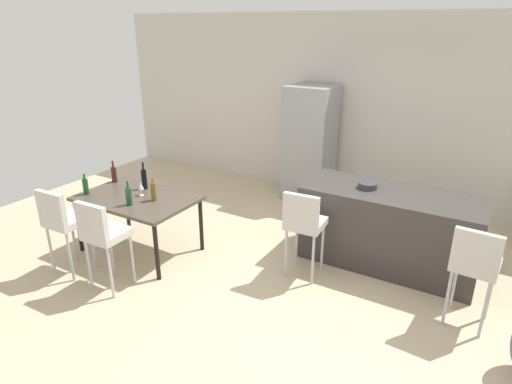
% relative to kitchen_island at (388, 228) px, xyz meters
% --- Properties ---
extents(ground_plane, '(10.00, 10.00, 0.00)m').
position_rel_kitchen_island_xyz_m(ground_plane, '(-0.71, -0.80, -0.46)').
color(ground_plane, '#C6B28E').
extents(back_wall, '(10.00, 0.12, 2.90)m').
position_rel_kitchen_island_xyz_m(back_wall, '(-0.71, 1.91, 0.99)').
color(back_wall, beige).
rests_on(back_wall, ground_plane).
extents(kitchen_island, '(2.02, 0.84, 0.92)m').
position_rel_kitchen_island_xyz_m(kitchen_island, '(0.00, 0.00, 0.00)').
color(kitchen_island, '#383330').
rests_on(kitchen_island, ground_plane).
extents(bar_chair_left, '(0.42, 0.42, 1.05)m').
position_rel_kitchen_island_xyz_m(bar_chair_left, '(-0.74, -0.80, 0.24)').
color(bar_chair_left, beige).
rests_on(bar_chair_left, ground_plane).
extents(bar_chair_middle, '(0.43, 0.43, 1.05)m').
position_rel_kitchen_island_xyz_m(bar_chair_middle, '(0.97, -0.80, 0.24)').
color(bar_chair_middle, beige).
rests_on(bar_chair_middle, ground_plane).
extents(dining_table, '(1.43, 0.93, 0.74)m').
position_rel_kitchen_island_xyz_m(dining_table, '(-2.77, -1.28, 0.22)').
color(dining_table, '#4C4238').
rests_on(dining_table, ground_plane).
extents(dining_chair_near, '(0.42, 0.42, 1.05)m').
position_rel_kitchen_island_xyz_m(dining_chair_near, '(-3.09, -2.11, 0.24)').
color(dining_chair_near, beige).
rests_on(dining_chair_near, ground_plane).
extents(dining_chair_far, '(0.41, 0.41, 1.05)m').
position_rel_kitchen_island_xyz_m(dining_chair_far, '(-2.45, -2.11, 0.24)').
color(dining_chair_far, beige).
rests_on(dining_chair_far, ground_plane).
extents(wine_bottle_corner, '(0.06, 0.06, 0.29)m').
position_rel_kitchen_island_xyz_m(wine_bottle_corner, '(-2.50, -1.26, 0.40)').
color(wine_bottle_corner, brown).
rests_on(wine_bottle_corner, dining_table).
extents(wine_bottle_far, '(0.07, 0.07, 0.36)m').
position_rel_kitchen_island_xyz_m(wine_bottle_far, '(-2.88, -1.03, 0.42)').
color(wine_bottle_far, black).
rests_on(wine_bottle_far, dining_table).
extents(wine_bottle_left, '(0.07, 0.07, 0.30)m').
position_rel_kitchen_island_xyz_m(wine_bottle_left, '(-2.66, -1.51, 0.39)').
color(wine_bottle_left, '#194723').
rests_on(wine_bottle_left, dining_table).
extents(wine_bottle_end, '(0.07, 0.07, 0.30)m').
position_rel_kitchen_island_xyz_m(wine_bottle_end, '(-3.41, -1.05, 0.39)').
color(wine_bottle_end, '#471E19').
rests_on(wine_bottle_end, dining_table).
extents(wine_bottle_right, '(0.07, 0.07, 0.27)m').
position_rel_kitchen_island_xyz_m(wine_bottle_right, '(-3.37, -1.54, 0.39)').
color(wine_bottle_right, '#194723').
rests_on(wine_bottle_right, dining_table).
extents(wine_glass_middle, '(0.07, 0.07, 0.17)m').
position_rel_kitchen_island_xyz_m(wine_glass_middle, '(-2.75, -1.22, 0.40)').
color(wine_glass_middle, silver).
rests_on(wine_glass_middle, dining_table).
extents(refrigerator, '(0.72, 0.68, 1.84)m').
position_rel_kitchen_island_xyz_m(refrigerator, '(-1.70, 1.47, 0.46)').
color(refrigerator, '#939699').
rests_on(refrigerator, ground_plane).
extents(fruit_bowl, '(0.22, 0.22, 0.07)m').
position_rel_kitchen_island_xyz_m(fruit_bowl, '(-0.29, -0.02, 0.50)').
color(fruit_bowl, '#333338').
rests_on(fruit_bowl, kitchen_island).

